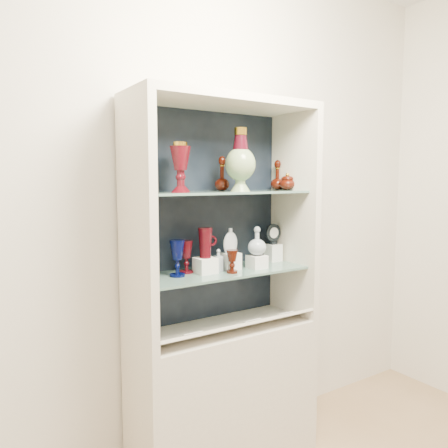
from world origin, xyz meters
TOP-DOWN VIEW (x-y plane):
  - wall_back at (0.00, 1.75)m, footprint 3.50×0.02m
  - cabinet_base at (0.00, 1.53)m, footprint 1.00×0.40m
  - cabinet_back_panel at (0.00, 1.72)m, footprint 0.98×0.02m
  - cabinet_side_left at (-0.48, 1.53)m, footprint 0.04×0.40m
  - cabinet_side_right at (0.48, 1.53)m, footprint 0.04×0.40m
  - cabinet_top_cap at (0.00, 1.53)m, footprint 1.00×0.40m
  - shelf_lower at (0.00, 1.55)m, footprint 0.92×0.34m
  - shelf_upper at (0.00, 1.55)m, footprint 0.92×0.34m
  - label_ledge at (0.00, 1.42)m, footprint 0.92×0.17m
  - label_card_0 at (0.09, 1.42)m, footprint 0.10×0.06m
  - label_card_1 at (-0.26, 1.42)m, footprint 0.10×0.06m
  - label_card_2 at (0.31, 1.42)m, footprint 0.10×0.06m
  - pedestal_lamp_left at (-0.28, 1.49)m, footprint 0.10×0.10m
  - pedestal_lamp_right at (-0.22, 1.57)m, footprint 0.10×0.10m
  - enamel_urn at (0.07, 1.49)m, footprint 0.19×0.19m
  - ruby_decanter_a at (0.04, 1.61)m, footprint 0.09×0.09m
  - ruby_decanter_b at (0.44, 1.63)m, footprint 0.09×0.09m
  - lidded_bowl at (0.44, 1.54)m, footprint 0.11×0.11m
  - cobalt_goblet at (-0.26, 1.56)m, footprint 0.09×0.09m
  - ruby_goblet_tall at (-0.18, 1.60)m, footprint 0.07×0.07m
  - ruby_goblet_small at (0.01, 1.47)m, footprint 0.08×0.08m
  - riser_ruby_pitcher at (-0.11, 1.54)m, footprint 0.10×0.10m
  - ruby_pitcher at (-0.11, 1.54)m, footprint 0.13×0.09m
  - clear_square_bottle at (-0.02, 1.55)m, footprint 0.05×0.05m
  - riser_flat_flask at (0.05, 1.55)m, footprint 0.09×0.09m
  - flat_flask at (0.05, 1.55)m, footprint 0.10×0.06m
  - riser_clear_round_decanter at (0.19, 1.50)m, footprint 0.09×0.09m
  - clear_round_decanter at (0.19, 1.50)m, footprint 0.12×0.12m
  - riser_cameo_medallion at (0.40, 1.61)m, footprint 0.08×0.08m
  - cameo_medallion at (0.40, 1.61)m, footprint 0.11×0.04m

SIDE VIEW (x-z plane):
  - cabinet_base at x=0.00m, z-range 0.00..0.75m
  - label_ledge at x=0.00m, z-range 0.74..0.82m
  - label_card_0 at x=0.09m, z-range 0.78..0.81m
  - label_card_1 at x=-0.26m, z-range 0.78..0.81m
  - label_card_2 at x=0.31m, z-range 0.78..0.81m
  - shelf_lower at x=0.00m, z-range 1.04..1.05m
  - riser_clear_round_decanter at x=0.19m, z-range 1.05..1.12m
  - riser_ruby_pitcher at x=-0.11m, z-range 1.05..1.13m
  - riser_flat_flask at x=0.05m, z-range 1.05..1.14m
  - riser_cameo_medallion at x=0.40m, z-range 1.05..1.15m
  - clear_square_bottle at x=-0.02m, z-range 1.05..1.17m
  - ruby_goblet_small at x=0.01m, z-range 1.05..1.17m
  - ruby_goblet_tall at x=-0.18m, z-range 1.05..1.22m
  - cobalt_goblet at x=-0.26m, z-range 1.05..1.23m
  - clear_round_decanter at x=0.19m, z-range 1.12..1.27m
  - ruby_pitcher at x=-0.11m, z-range 1.13..1.29m
  - flat_flask at x=0.05m, z-range 1.14..1.28m
  - cameo_medallion at x=0.40m, z-range 1.15..1.28m
  - cabinet_back_panel at x=0.00m, z-range 0.75..1.90m
  - cabinet_side_left at x=-0.48m, z-range 0.75..1.90m
  - cabinet_side_right at x=0.48m, z-range 0.75..1.90m
  - wall_back at x=0.00m, z-range 0.00..2.80m
  - shelf_upper at x=0.00m, z-range 1.46..1.47m
  - lidded_bowl at x=0.44m, z-range 1.47..1.57m
  - ruby_decanter_b at x=0.44m, z-range 1.47..1.65m
  - ruby_decanter_a at x=0.04m, z-range 1.47..1.68m
  - pedestal_lamp_left at x=-0.28m, z-range 1.47..1.71m
  - pedestal_lamp_right at x=-0.22m, z-range 1.47..1.71m
  - enamel_urn at x=0.07m, z-range 1.47..1.79m
  - cabinet_top_cap at x=0.00m, z-range 1.90..1.94m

